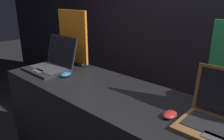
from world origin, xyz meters
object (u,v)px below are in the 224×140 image
laptop_front (52,62)px  promo_stand_front (73,39)px  mouse_back (170,115)px  mouse_front (66,75)px

laptop_front → promo_stand_front: bearing=90.0°
mouse_back → mouse_front: bearing=-179.7°
laptop_front → mouse_back: 1.17m
promo_stand_front → laptop_front: bearing=-90.0°
laptop_front → mouse_back: bearing=-1.9°
mouse_front → mouse_back: (0.92, 0.00, -0.00)m
mouse_front → promo_stand_front: size_ratio=0.19×
mouse_front → laptop_front: bearing=170.3°
mouse_front → mouse_back: mouse_front is taller
laptop_front → mouse_front: (0.25, -0.04, -0.05)m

